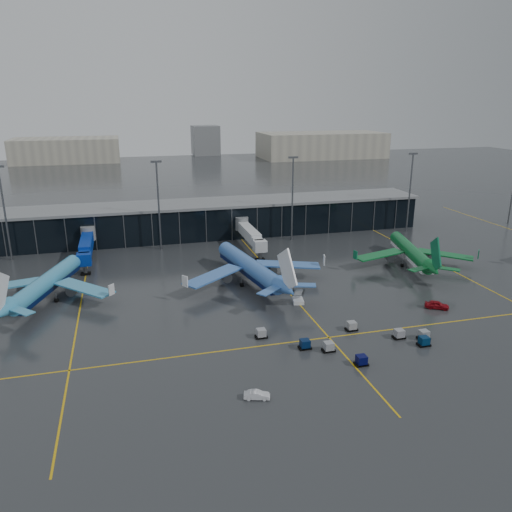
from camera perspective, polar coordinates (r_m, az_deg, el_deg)
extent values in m
plane|color=#282B2D|center=(103.33, -0.10, -6.31)|extent=(600.00, 600.00, 0.00)
cube|color=black|center=(159.54, -5.85, 4.12)|extent=(140.00, 16.00, 10.00)
cube|color=slate|center=(158.40, -5.91, 5.99)|extent=(142.00, 17.00, 0.80)
cylinder|color=#595B60|center=(149.76, -18.64, 2.47)|extent=(4.00, 4.00, 4.00)
cube|color=navy|center=(136.97, -18.89, 0.74)|extent=(3.00, 24.00, 3.00)
cylinder|color=#595B60|center=(130.72, -18.93, -1.48)|extent=(1.00, 1.00, 2.60)
cylinder|color=#595B60|center=(153.26, -1.63, 3.73)|extent=(4.00, 4.00, 4.00)
cube|color=silver|center=(140.79, -0.35, 2.15)|extent=(3.00, 24.00, 3.00)
cylinder|color=#595B60|center=(134.72, 0.46, 0.06)|extent=(1.00, 1.00, 2.60)
cylinder|color=#595B60|center=(147.57, -26.75, 4.21)|extent=(0.50, 0.50, 25.00)
cylinder|color=#595B60|center=(144.63, -11.05, 5.54)|extent=(0.50, 0.50, 25.00)
cube|color=#595B60|center=(142.60, -11.35, 10.53)|extent=(3.00, 0.40, 0.60)
cylinder|color=#595B60|center=(152.51, 4.18, 6.43)|extent=(0.50, 0.50, 25.00)
cube|color=#595B60|center=(150.59, 4.29, 11.17)|extent=(3.00, 0.40, 0.60)
cylinder|color=#595B60|center=(169.71, 17.15, 6.83)|extent=(0.50, 0.50, 25.00)
cube|color=#595B60|center=(167.99, 17.54, 11.09)|extent=(3.00, 0.40, 0.60)
cube|color=#B2AD99|center=(381.22, 7.48, 12.47)|extent=(90.00, 42.00, 18.00)
cube|color=#B2AD99|center=(374.57, -20.82, 11.26)|extent=(70.00, 38.00, 16.00)
cube|color=#B2AD99|center=(397.77, -5.80, 13.02)|extent=(20.00, 20.00, 22.00)
cube|color=gold|center=(119.39, -19.19, -3.96)|extent=(0.30, 120.00, 0.02)
cube|color=gold|center=(123.75, 2.00, -2.19)|extent=(0.30, 120.00, 0.02)
cube|color=gold|center=(142.92, 19.53, -0.49)|extent=(0.30, 120.00, 0.02)
cube|color=gold|center=(93.52, 8.32, -9.19)|extent=(220.00, 0.30, 0.02)
cube|color=black|center=(96.89, 10.84, -8.22)|extent=(2.20, 1.50, 0.36)
cube|color=gray|center=(96.56, 10.87, -7.81)|extent=(1.60, 1.50, 1.50)
cube|color=black|center=(94.47, 18.61, -9.58)|extent=(2.20, 1.50, 0.36)
cube|color=#052242|center=(94.14, 18.65, -9.16)|extent=(1.60, 1.50, 1.50)
cube|color=black|center=(95.86, 16.00, -8.91)|extent=(2.20, 1.50, 0.36)
cube|color=gray|center=(95.53, 16.04, -8.50)|extent=(1.60, 1.50, 1.50)
cube|color=black|center=(96.84, 18.59, -8.89)|extent=(2.20, 1.50, 0.36)
cube|color=gray|center=(96.51, 18.63, -8.48)|extent=(1.60, 1.50, 1.50)
cube|color=black|center=(89.10, 5.60, -10.38)|extent=(2.20, 1.50, 0.36)
cube|color=#04183C|center=(88.74, 5.62, -9.94)|extent=(1.60, 1.50, 1.50)
cube|color=black|center=(88.77, 8.28, -10.60)|extent=(2.20, 1.50, 0.36)
cube|color=gray|center=(88.41, 8.31, -10.16)|extent=(1.60, 1.50, 1.50)
cube|color=black|center=(92.44, 0.59, -9.20)|extent=(2.20, 1.50, 0.36)
cube|color=gray|center=(92.09, 0.60, -8.78)|extent=(1.60, 1.50, 1.50)
cube|color=black|center=(85.51, 11.92, -11.99)|extent=(2.20, 1.50, 0.36)
cube|color=#04073B|center=(85.13, 11.96, -11.54)|extent=(1.60, 1.50, 1.50)
cube|color=white|center=(107.72, 4.81, -5.11)|extent=(2.76, 3.56, 0.80)
cube|color=white|center=(107.01, 4.84, -4.17)|extent=(2.11, 3.08, 2.29)
imported|color=maroon|center=(110.79, 19.97, -5.27)|extent=(5.15, 4.16, 1.65)
imported|color=silver|center=(75.27, 0.10, -15.60)|extent=(4.05, 2.34, 1.26)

